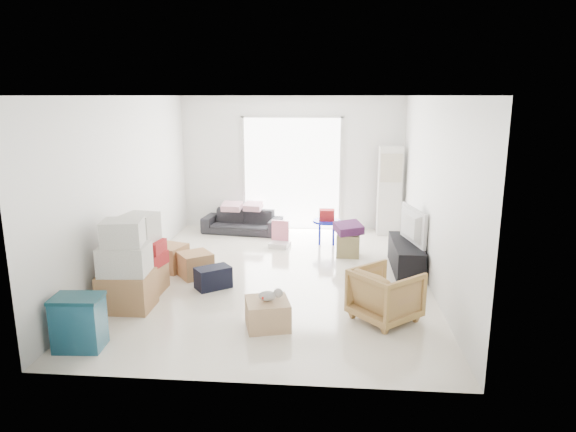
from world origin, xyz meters
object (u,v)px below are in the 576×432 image
(tv_console, at_px, (406,256))
(ac_tower, at_px, (389,191))
(storage_bins, at_px, (79,322))
(sofa, at_px, (242,218))
(kids_table, at_px, (327,219))
(wood_crate, at_px, (268,314))
(armchair, at_px, (386,292))
(television, at_px, (407,238))
(ottoman, at_px, (348,245))

(tv_console, bearing_deg, ac_tower, 91.32)
(tv_console, bearing_deg, storage_bins, -143.05)
(sofa, bearing_deg, tv_console, -26.90)
(tv_console, distance_m, kids_table, 1.91)
(wood_crate, bearing_deg, tv_console, 49.09)
(ac_tower, relative_size, sofa, 1.12)
(ac_tower, distance_m, sofa, 2.97)
(ac_tower, xyz_separation_m, armchair, (-0.46, -4.08, -0.51))
(tv_console, distance_m, storage_bins, 4.88)
(television, relative_size, wood_crate, 1.92)
(tv_console, xyz_separation_m, wood_crate, (-1.93, -2.22, -0.06))
(armchair, xyz_separation_m, storage_bins, (-3.39, -1.02, -0.06))
(wood_crate, bearing_deg, storage_bins, -160.20)
(wood_crate, bearing_deg, kids_table, 79.67)
(ac_tower, bearing_deg, wood_crate, -113.12)
(tv_console, relative_size, ottoman, 3.51)
(ac_tower, relative_size, tv_console, 1.28)
(sofa, bearing_deg, television, -26.90)
(tv_console, distance_m, television, 0.29)
(television, distance_m, kids_table, 1.89)
(ac_tower, distance_m, kids_table, 1.49)
(sofa, bearing_deg, storage_bins, -93.29)
(storage_bins, height_order, ottoman, storage_bins)
(tv_console, height_order, armchair, armchair)
(tv_console, relative_size, sofa, 0.87)
(ac_tower, relative_size, kids_table, 2.71)
(armchair, bearing_deg, storage_bins, 65.55)
(ac_tower, distance_m, tv_console, 2.27)
(sofa, relative_size, storage_bins, 2.59)
(storage_bins, height_order, wood_crate, storage_bins)
(wood_crate, bearing_deg, television, 49.09)
(tv_console, xyz_separation_m, armchair, (-0.51, -1.91, 0.13))
(kids_table, height_order, wood_crate, kids_table)
(television, relative_size, ottoman, 2.46)
(ottoman, height_order, kids_table, kids_table)
(wood_crate, bearing_deg, ac_tower, 66.88)
(ac_tower, distance_m, storage_bins, 6.42)
(wood_crate, bearing_deg, ottoman, 70.23)
(ottoman, bearing_deg, sofa, 146.99)
(ottoman, bearing_deg, wood_crate, -109.77)
(sofa, bearing_deg, ottoman, -25.58)
(kids_table, bearing_deg, sofa, 160.10)
(sofa, bearing_deg, ac_tower, 10.39)
(ottoman, height_order, wood_crate, ottoman)
(sofa, bearing_deg, wood_crate, -68.87)
(ac_tower, bearing_deg, sofa, -177.05)
(storage_bins, bearing_deg, ac_tower, 52.98)
(ottoman, bearing_deg, storage_bins, -129.89)
(storage_bins, xyz_separation_m, kids_table, (2.64, 4.34, 0.16))
(tv_console, distance_m, sofa, 3.59)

